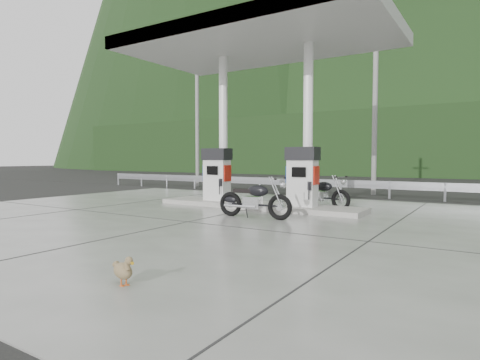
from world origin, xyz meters
The scene contains 17 objects.
ground centered at (0.00, 0.00, 0.00)m, with size 160.00×160.00×0.00m, color black.
forecourt_apron centered at (0.00, 0.00, 0.01)m, with size 18.00×14.00×0.02m, color slate.
pump_island centered at (0.00, 2.50, 0.10)m, with size 7.00×1.40×0.15m, color #9C9891.
gas_pump_left centered at (-1.60, 2.50, 1.07)m, with size 0.95×0.55×1.80m, color silver, non-canonical shape.
gas_pump_right centered at (1.60, 2.50, 1.07)m, with size 0.95×0.55×1.80m, color silver, non-canonical shape.
canopy_column_left centered at (-1.60, 2.90, 2.67)m, with size 0.30×0.30×5.00m, color white.
canopy_column_right centered at (1.60, 2.90, 2.67)m, with size 0.30×0.30×5.00m, color white.
canopy_roof centered at (0.00, 2.50, 5.37)m, with size 8.50×5.00×0.40m, color beige.
guardrail centered at (0.00, 8.00, 0.71)m, with size 26.00×0.16×1.42m, color #96989D, non-canonical shape.
road centered at (0.00, 11.50, 0.00)m, with size 60.00×7.00×0.01m, color black.
utility_pole_a centered at (-8.00, 9.50, 4.00)m, with size 0.22×0.22×8.00m, color gray.
utility_pole_b centered at (2.00, 9.50, 4.00)m, with size 0.22×0.22×8.00m, color gray.
tree_band centered at (0.00, 30.00, 3.00)m, with size 80.00×6.00×6.00m, color black.
forested_hills centered at (0.00, 60.00, 0.00)m, with size 100.00×40.00×140.00m, color black, non-canonical shape.
motorcycle_left centered at (1.07, 0.51, 0.50)m, with size 2.04×0.64×0.96m, color black, non-canonical shape.
motorcycle_right centered at (1.84, 3.45, 0.48)m, with size 1.96×0.62×0.93m, color black, non-canonical shape.
duck centered at (2.55, -5.35, 0.19)m, with size 0.47×0.13×0.34m, color brown, non-canonical shape.
Camera 1 is at (6.50, -8.80, 1.63)m, focal length 30.00 mm.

